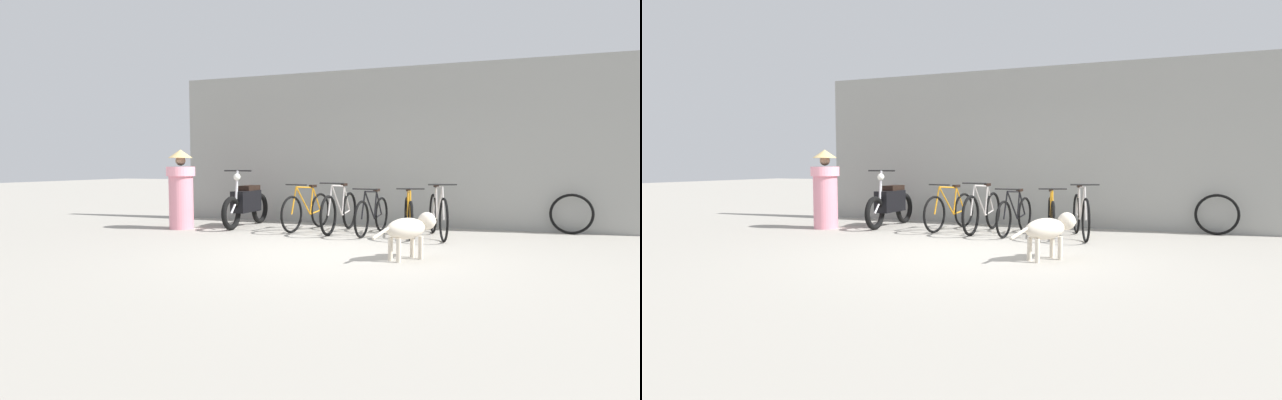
% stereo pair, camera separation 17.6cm
% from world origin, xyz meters
% --- Properties ---
extents(ground_plane, '(60.00, 60.00, 0.00)m').
position_xyz_m(ground_plane, '(0.00, 0.00, 0.00)').
color(ground_plane, '#9E998E').
extents(shop_wall_back, '(9.30, 0.20, 3.17)m').
position_xyz_m(shop_wall_back, '(0.00, 3.42, 1.59)').
color(shop_wall_back, gray).
rests_on(shop_wall_back, ground).
extents(bicycle_0, '(0.48, 1.66, 0.88)m').
position_xyz_m(bicycle_0, '(-1.26, 2.12, 0.36)').
color(bicycle_0, black).
rests_on(bicycle_0, ground).
extents(bicycle_1, '(0.46, 1.78, 0.92)m').
position_xyz_m(bicycle_1, '(-0.59, 2.04, 0.38)').
color(bicycle_1, black).
rests_on(bicycle_1, ground).
extents(bicycle_2, '(0.46, 1.62, 0.83)m').
position_xyz_m(bicycle_2, '(0.05, 1.95, 0.34)').
color(bicycle_2, black).
rests_on(bicycle_2, ground).
extents(bicycle_3, '(0.52, 1.57, 0.85)m').
position_xyz_m(bicycle_3, '(0.69, 1.96, 0.35)').
color(bicycle_3, black).
rests_on(bicycle_3, ground).
extents(bicycle_4, '(0.59, 1.74, 0.92)m').
position_xyz_m(bicycle_4, '(1.19, 2.00, 0.38)').
color(bicycle_4, black).
rests_on(bicycle_4, ground).
extents(motorcycle, '(0.58, 1.84, 1.13)m').
position_xyz_m(motorcycle, '(-2.59, 2.20, 0.45)').
color(motorcycle, black).
rests_on(motorcycle, ground).
extents(stray_dog, '(0.74, 0.94, 0.60)m').
position_xyz_m(stray_dog, '(1.08, -0.15, 0.41)').
color(stray_dog, beige).
rests_on(stray_dog, ground).
extents(person_in_robes, '(0.69, 0.69, 1.52)m').
position_xyz_m(person_in_robes, '(-3.60, 1.48, 0.77)').
color(person_in_robes, pink).
rests_on(person_in_robes, ground).
extents(spare_tire_left, '(0.72, 0.13, 0.72)m').
position_xyz_m(spare_tire_left, '(3.37, 3.17, 0.36)').
color(spare_tire_left, black).
rests_on(spare_tire_left, ground).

